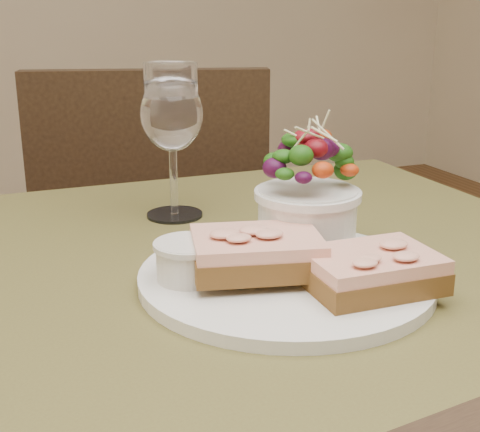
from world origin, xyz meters
name	(u,v)px	position (x,y,z in m)	size (l,w,h in m)	color
cafe_table	(248,367)	(0.00, 0.00, 0.65)	(0.80, 0.80, 0.75)	#4F4822
chair_far	(159,343)	(0.09, 0.73, 0.29)	(0.52, 0.52, 0.90)	black
dinner_plate	(286,277)	(0.03, -0.03, 0.76)	(0.28, 0.28, 0.01)	white
sandwich_front	(371,270)	(0.08, -0.09, 0.78)	(0.12, 0.09, 0.03)	#483013
sandwich_back	(257,252)	(-0.01, -0.03, 0.79)	(0.14, 0.11, 0.03)	#483013
ramekin	(189,259)	(-0.06, -0.01, 0.78)	(0.06, 0.06, 0.04)	silver
salad_bowl	(308,191)	(0.08, 0.03, 0.82)	(0.10, 0.10, 0.13)	white
garnish	(183,247)	(-0.05, 0.05, 0.77)	(0.05, 0.04, 0.02)	#133B0A
wine_glass	(172,118)	(-0.01, 0.21, 0.87)	(0.08, 0.08, 0.18)	white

